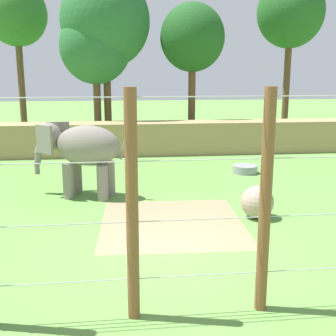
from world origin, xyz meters
name	(u,v)px	position (x,y,z in m)	size (l,w,h in m)	color
ground_plane	(170,250)	(0.00, 0.00, 0.00)	(120.00, 120.00, 0.00)	#609342
dirt_patch	(172,223)	(0.31, 2.03, 0.00)	(4.18, 4.49, 0.01)	#937F5B
embankment_wall	(141,138)	(0.00, 13.35, 0.87)	(36.00, 1.80, 1.75)	tan
elephant	(81,149)	(-2.56, 5.25, 1.75)	(3.42, 2.08, 2.65)	gray
enrichment_ball	(257,202)	(2.98, 2.19, 0.51)	(1.01, 1.01, 1.01)	gray
cable_fence	(195,206)	(0.09, -2.93, 2.09)	(8.23, 0.22, 4.17)	brown
water_tub	(245,169)	(4.38, 8.15, 0.18)	(1.10, 1.10, 0.35)	gray
tree_far_left	(95,47)	(-2.41, 16.41, 5.85)	(4.16, 4.16, 8.07)	brown
tree_left_of_centre	(105,21)	(-1.80, 16.69, 7.33)	(5.24, 5.24, 10.11)	brown
tree_behind_wall	(291,13)	(10.20, 18.50, 8.18)	(4.37, 4.37, 10.55)	brown
tree_right_of_centre	(17,15)	(-7.71, 20.94, 8.09)	(4.00, 4.00, 10.28)	brown
tree_far_right	(192,38)	(3.32, 16.27, 6.38)	(3.84, 3.84, 8.46)	brown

